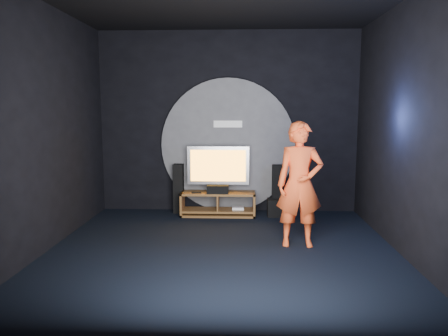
# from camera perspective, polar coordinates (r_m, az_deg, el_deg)

# --- Properties ---
(floor) EXTENTS (5.00, 5.00, 0.00)m
(floor) POSITION_cam_1_polar(r_m,az_deg,el_deg) (6.37, -0.24, -10.71)
(floor) COLOR black
(floor) RESTS_ON ground
(back_wall) EXTENTS (5.00, 0.04, 3.50)m
(back_wall) POSITION_cam_1_polar(r_m,az_deg,el_deg) (8.54, 0.54, 5.99)
(back_wall) COLOR black
(back_wall) RESTS_ON ground
(front_wall) EXTENTS (5.00, 0.04, 3.50)m
(front_wall) POSITION_cam_1_polar(r_m,az_deg,el_deg) (3.56, -2.14, 3.34)
(front_wall) COLOR black
(front_wall) RESTS_ON ground
(left_wall) EXTENTS (0.04, 5.00, 3.50)m
(left_wall) POSITION_cam_1_polar(r_m,az_deg,el_deg) (6.65, -22.39, 4.86)
(left_wall) COLOR black
(left_wall) RESTS_ON ground
(right_wall) EXTENTS (0.04, 5.00, 3.50)m
(right_wall) POSITION_cam_1_polar(r_m,az_deg,el_deg) (6.44, 22.67, 4.77)
(right_wall) COLOR black
(right_wall) RESTS_ON ground
(wall_disc_panel) EXTENTS (2.60, 0.11, 2.60)m
(wall_disc_panel) POSITION_cam_1_polar(r_m,az_deg,el_deg) (8.51, 0.52, 2.96)
(wall_disc_panel) COLOR #515156
(wall_disc_panel) RESTS_ON ground
(media_console) EXTENTS (1.40, 0.45, 0.45)m
(media_console) POSITION_cam_1_polar(r_m,az_deg,el_deg) (8.30, -0.73, -4.90)
(media_console) COLOR brown
(media_console) RESTS_ON ground
(tv) EXTENTS (1.17, 0.22, 0.86)m
(tv) POSITION_cam_1_polar(r_m,az_deg,el_deg) (8.24, -0.77, 0.14)
(tv) COLOR #A1A1A8
(tv) RESTS_ON media_console
(center_speaker) EXTENTS (0.40, 0.15, 0.15)m
(center_speaker) POSITION_cam_1_polar(r_m,az_deg,el_deg) (8.12, -0.84, -2.82)
(center_speaker) COLOR black
(center_speaker) RESTS_ON media_console
(remote) EXTENTS (0.18, 0.05, 0.02)m
(remote) POSITION_cam_1_polar(r_m,az_deg,el_deg) (8.16, -3.63, -3.23)
(remote) COLOR black
(remote) RESTS_ON media_console
(tower_speaker_left) EXTENTS (0.19, 0.21, 0.95)m
(tower_speaker_left) POSITION_cam_1_polar(r_m,az_deg,el_deg) (8.52, -5.96, -2.68)
(tower_speaker_left) COLOR black
(tower_speaker_left) RESTS_ON ground
(tower_speaker_right) EXTENTS (0.19, 0.21, 0.95)m
(tower_speaker_right) POSITION_cam_1_polar(r_m,az_deg,el_deg) (8.41, 6.95, -2.83)
(tower_speaker_right) COLOR black
(tower_speaker_right) RESTS_ON ground
(subwoofer) EXTENTS (0.30, 0.30, 0.33)m
(subwoofer) POSITION_cam_1_polar(r_m,az_deg,el_deg) (8.32, 6.72, -5.16)
(subwoofer) COLOR black
(subwoofer) RESTS_ON ground
(player) EXTENTS (0.68, 0.45, 1.84)m
(player) POSITION_cam_1_polar(r_m,az_deg,el_deg) (6.47, 9.86, -2.12)
(player) COLOR #F14F20
(player) RESTS_ON ground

